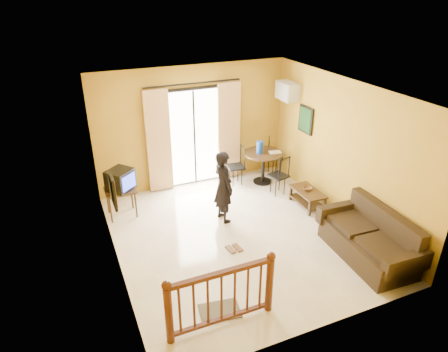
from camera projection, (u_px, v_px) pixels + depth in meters
name	position (u px, v px, depth m)	size (l,w,h in m)	color
ground	(238.00, 236.00, 7.67)	(5.00, 5.00, 0.00)	beige
room_shell	(240.00, 154.00, 6.92)	(5.00, 5.00, 5.00)	white
balcony_door	(194.00, 137.00, 9.15)	(2.25, 0.14, 2.46)	black
tv_table	(120.00, 193.00, 8.11)	(0.61, 0.50, 0.61)	black
television	(120.00, 180.00, 7.99)	(0.64, 0.64, 0.43)	black
picture_left	(113.00, 191.00, 6.04)	(0.05, 0.42, 0.52)	black
dining_table	(263.00, 159.00, 9.45)	(0.92, 0.92, 0.77)	black
water_jug	(260.00, 147.00, 9.30)	(0.16, 0.16, 0.29)	blue
serving_tray	(275.00, 152.00, 9.38)	(0.28, 0.18, 0.02)	#F0DFCC
dining_chairs	(262.00, 183.00, 9.66)	(1.65, 1.48, 0.95)	black
air_conditioner	(287.00, 91.00, 9.07)	(0.31, 0.60, 0.40)	silver
botanical_print	(306.00, 120.00, 8.79)	(0.05, 0.50, 0.60)	black
coffee_table	(308.00, 196.00, 8.58)	(0.46, 0.83, 0.37)	black
bowl	(307.00, 189.00, 8.54)	(0.19, 0.19, 0.06)	brown
sofa	(370.00, 240.00, 6.97)	(0.96, 1.91, 0.89)	black
standing_person	(223.00, 187.00, 7.87)	(0.55, 0.36, 1.50)	black
stair_balustrade	(221.00, 294.00, 5.44)	(1.63, 0.13, 1.04)	#471E0F
doormat	(220.00, 311.00, 5.91)	(0.60, 0.40, 0.02)	#545043
sandals	(234.00, 249.00, 7.27)	(0.27, 0.26, 0.03)	brown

